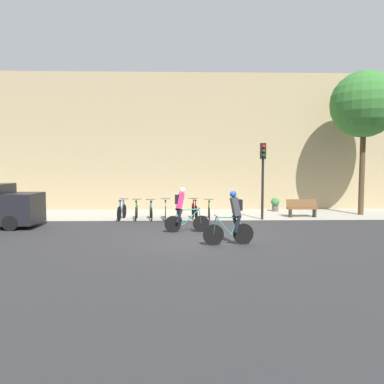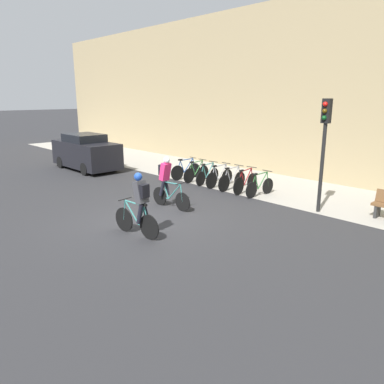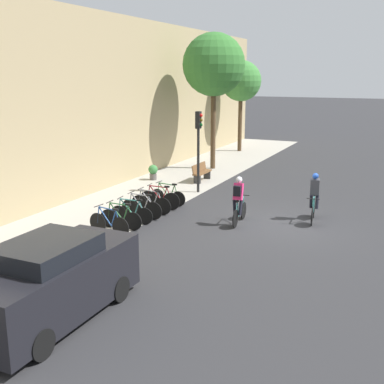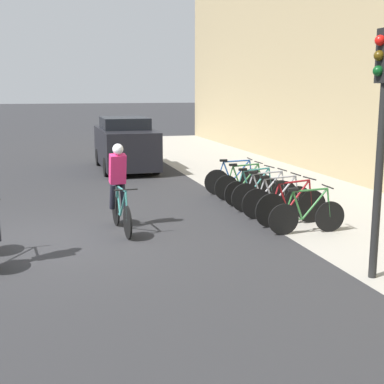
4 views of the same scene
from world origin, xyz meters
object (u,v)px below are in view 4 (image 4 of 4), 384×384
(parked_bike_0, at_px, (234,179))
(parked_bike_1, at_px, (244,184))
(parked_bike_6, at_px, (307,215))
(traffic_light_pole, at_px, (382,110))
(parked_bike_3, at_px, (265,194))
(parked_bike_5, at_px, (291,206))
(cyclist_pink, at_px, (119,184))
(parked_car, at_px, (125,145))
(parked_bike_4, at_px, (277,200))
(parked_bike_2, at_px, (254,189))

(parked_bike_0, height_order, parked_bike_1, parked_bike_0)
(parked_bike_6, bearing_deg, traffic_light_pole, -4.93)
(parked_bike_3, xyz_separation_m, parked_bike_5, (1.41, 0.00, 0.01))
(cyclist_pink, bearing_deg, parked_bike_0, 129.44)
(parked_bike_1, bearing_deg, parked_bike_3, 0.00)
(parked_bike_1, distance_m, parked_car, 6.42)
(parked_bike_4, bearing_deg, parked_car, -164.84)
(cyclist_pink, distance_m, parked_bike_3, 3.67)
(traffic_light_pole, bearing_deg, parked_bike_6, 175.07)
(parked_bike_1, distance_m, parked_bike_2, 0.71)
(parked_bike_4, bearing_deg, parked_bike_6, -0.02)
(parked_bike_0, distance_m, parked_bike_6, 4.22)
(parked_bike_0, distance_m, parked_bike_1, 0.71)
(parked_bike_3, xyz_separation_m, parked_bike_6, (2.11, -0.00, -0.02))
(parked_bike_2, distance_m, parked_car, 7.09)
(cyclist_pink, bearing_deg, parked_bike_1, 121.95)
(parked_bike_2, xyz_separation_m, traffic_light_pole, (5.38, -0.22, 2.16))
(parked_car, bearing_deg, parked_bike_2, 18.14)
(cyclist_pink, xyz_separation_m, parked_bike_3, (-0.80, 3.54, -0.54))
(parked_bike_4, bearing_deg, parked_bike_2, -179.97)
(cyclist_pink, distance_m, parked_bike_5, 3.63)
(parked_bike_3, bearing_deg, parked_bike_1, -180.00)
(parked_bike_0, xyz_separation_m, parked_bike_5, (3.52, 0.00, 0.01))
(cyclist_pink, distance_m, parked_bike_1, 4.21)
(parked_car, bearing_deg, parked_bike_6, 13.00)
(parked_bike_0, distance_m, parked_bike_2, 1.41)
(parked_bike_5, distance_m, traffic_light_pole, 3.91)
(parked_bike_5, bearing_deg, parked_bike_3, -179.98)
(parked_bike_6, distance_m, parked_car, 9.80)
(parked_bike_4, bearing_deg, parked_bike_1, 180.00)
(parked_bike_0, bearing_deg, parked_car, -157.47)
(cyclist_pink, height_order, parked_bike_6, cyclist_pink)
(parked_bike_3, xyz_separation_m, parked_bike_4, (0.70, -0.00, -0.00))
(parked_bike_1, relative_size, traffic_light_pole, 0.45)
(traffic_light_pole, height_order, parked_car, traffic_light_pole)
(cyclist_pink, relative_size, parked_car, 0.41)
(parked_bike_3, height_order, parked_bike_4, same)
(cyclist_pink, height_order, traffic_light_pole, traffic_light_pole)
(parked_bike_6, bearing_deg, cyclist_pink, -110.28)
(parked_bike_3, bearing_deg, parked_car, -163.47)
(parked_bike_2, xyz_separation_m, parked_car, (-6.72, -2.20, 0.51))
(parked_bike_3, height_order, parked_car, parked_car)
(parked_bike_5, relative_size, parked_bike_6, 1.06)
(parked_car, bearing_deg, parked_bike_0, 22.53)
(cyclist_pink, distance_m, parked_bike_0, 4.62)
(cyclist_pink, relative_size, parked_bike_2, 1.08)
(parked_bike_6, distance_m, traffic_light_pole, 3.36)
(parked_bike_4, bearing_deg, cyclist_pink, -88.41)
(cyclist_pink, relative_size, parked_bike_0, 1.05)
(parked_bike_0, relative_size, parked_bike_6, 1.03)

